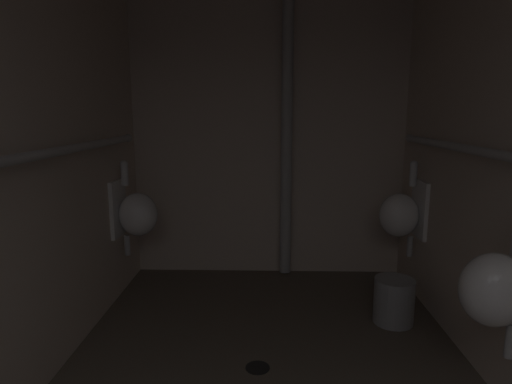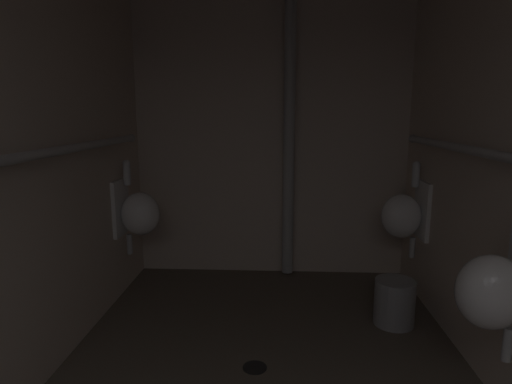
{
  "view_description": "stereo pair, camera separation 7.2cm",
  "coord_description": "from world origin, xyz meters",
  "px_view_note": "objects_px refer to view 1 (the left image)",
  "views": [
    {
      "loc": [
        -0.01,
        0.12,
        1.44
      ],
      "look_at": [
        -0.08,
        2.99,
        0.91
      ],
      "focal_mm": 30.28,
      "sensor_mm": 36.0,
      "label": 1
    },
    {
      "loc": [
        0.07,
        0.12,
        1.44
      ],
      "look_at": [
        -0.08,
        2.99,
        0.91
      ],
      "focal_mm": 30.28,
      "sensor_mm": 36.0,
      "label": 2
    }
  ],
  "objects_px": {
    "standpipe_back_wall": "(287,140)",
    "urinal_right_far": "(402,214)",
    "waste_bin": "(394,301)",
    "floor_drain": "(258,367)",
    "urinal_left_mid": "(135,213)",
    "urinal_right_mid": "(499,287)"
  },
  "relations": [
    {
      "from": "standpipe_back_wall",
      "to": "urinal_right_far",
      "type": "bearing_deg",
      "value": -25.68
    },
    {
      "from": "waste_bin",
      "to": "floor_drain",
      "type": "bearing_deg",
      "value": -148.23
    },
    {
      "from": "urinal_left_mid",
      "to": "waste_bin",
      "type": "relative_size",
      "value": 2.4
    },
    {
      "from": "urinal_left_mid",
      "to": "floor_drain",
      "type": "height_order",
      "value": "urinal_left_mid"
    },
    {
      "from": "floor_drain",
      "to": "urinal_right_far",
      "type": "bearing_deg",
      "value": 43.46
    },
    {
      "from": "urinal_right_mid",
      "to": "waste_bin",
      "type": "bearing_deg",
      "value": 99.62
    },
    {
      "from": "urinal_left_mid",
      "to": "urinal_right_mid",
      "type": "distance_m",
      "value": 2.5
    },
    {
      "from": "urinal_right_far",
      "to": "waste_bin",
      "type": "distance_m",
      "value": 0.71
    },
    {
      "from": "floor_drain",
      "to": "waste_bin",
      "type": "relative_size",
      "value": 0.44
    },
    {
      "from": "urinal_right_mid",
      "to": "urinal_right_far",
      "type": "bearing_deg",
      "value": 90.0
    },
    {
      "from": "standpipe_back_wall",
      "to": "waste_bin",
      "type": "bearing_deg",
      "value": -50.93
    },
    {
      "from": "urinal_right_mid",
      "to": "floor_drain",
      "type": "relative_size",
      "value": 5.39
    },
    {
      "from": "urinal_right_mid",
      "to": "standpipe_back_wall",
      "type": "relative_size",
      "value": 0.32
    },
    {
      "from": "urinal_right_mid",
      "to": "floor_drain",
      "type": "bearing_deg",
      "value": 160.5
    },
    {
      "from": "urinal_left_mid",
      "to": "standpipe_back_wall",
      "type": "bearing_deg",
      "value": 20.83
    },
    {
      "from": "urinal_left_mid",
      "to": "standpipe_back_wall",
      "type": "xyz_separation_m",
      "value": [
        1.19,
        0.45,
        0.54
      ]
    },
    {
      "from": "urinal_left_mid",
      "to": "urinal_right_mid",
      "type": "xyz_separation_m",
      "value": [
        2.07,
        -1.39,
        0.0
      ]
    },
    {
      "from": "waste_bin",
      "to": "standpipe_back_wall",
      "type": "bearing_deg",
      "value": 129.07
    },
    {
      "from": "urinal_right_mid",
      "to": "floor_drain",
      "type": "xyz_separation_m",
      "value": [
        -1.09,
        0.39,
        -0.66
      ]
    },
    {
      "from": "urinal_right_far",
      "to": "floor_drain",
      "type": "relative_size",
      "value": 5.39
    },
    {
      "from": "floor_drain",
      "to": "waste_bin",
      "type": "height_order",
      "value": "waste_bin"
    },
    {
      "from": "urinal_left_mid",
      "to": "standpipe_back_wall",
      "type": "relative_size",
      "value": 0.32
    }
  ]
}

